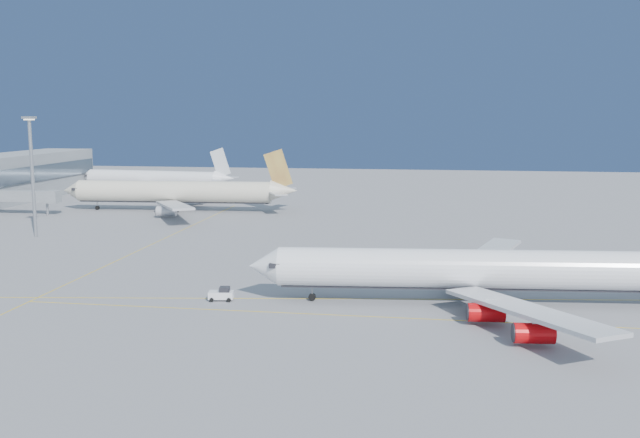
{
  "coord_description": "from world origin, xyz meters",
  "views": [
    {
      "loc": [
        19.65,
        -110.4,
        28.19
      ],
      "look_at": [
        -2.45,
        30.09,
        7.0
      ],
      "focal_mm": 40.0,
      "sensor_mm": 36.0,
      "label": 1
    }
  ],
  "objects_px": {
    "airliner_virgin": "(478,270)",
    "airliner_etihad": "(179,192)",
    "airliner_third": "(155,179)",
    "pushback_tug": "(222,294)",
    "light_mast": "(32,166)"
  },
  "relations": [
    {
      "from": "airliner_virgin",
      "to": "airliner_etihad",
      "type": "relative_size",
      "value": 0.98
    },
    {
      "from": "airliner_third",
      "to": "pushback_tug",
      "type": "relative_size",
      "value": 15.42
    },
    {
      "from": "pushback_tug",
      "to": "light_mast",
      "type": "bearing_deg",
      "value": 133.3
    },
    {
      "from": "light_mast",
      "to": "pushback_tug",
      "type": "bearing_deg",
      "value": -39.08
    },
    {
      "from": "airliner_third",
      "to": "pushback_tug",
      "type": "bearing_deg",
      "value": -58.83
    },
    {
      "from": "light_mast",
      "to": "airliner_virgin",
      "type": "bearing_deg",
      "value": -24.11
    },
    {
      "from": "airliner_etihad",
      "to": "pushback_tug",
      "type": "distance_m",
      "value": 103.41
    },
    {
      "from": "airliner_virgin",
      "to": "airliner_third",
      "type": "distance_m",
      "value": 172.44
    },
    {
      "from": "airliner_virgin",
      "to": "light_mast",
      "type": "bearing_deg",
      "value": 150.68
    },
    {
      "from": "airliner_etihad",
      "to": "airliner_virgin",
      "type": "bearing_deg",
      "value": -52.09
    },
    {
      "from": "airliner_etihad",
      "to": "light_mast",
      "type": "height_order",
      "value": "light_mast"
    },
    {
      "from": "airliner_virgin",
      "to": "pushback_tug",
      "type": "distance_m",
      "value": 38.62
    },
    {
      "from": "airliner_virgin",
      "to": "airliner_third",
      "type": "relative_size",
      "value": 1.13
    },
    {
      "from": "airliner_third",
      "to": "light_mast",
      "type": "distance_m",
      "value": 94.51
    },
    {
      "from": "pushback_tug",
      "to": "light_mast",
      "type": "xyz_separation_m",
      "value": [
        -58.48,
        47.49,
        15.24
      ]
    }
  ]
}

